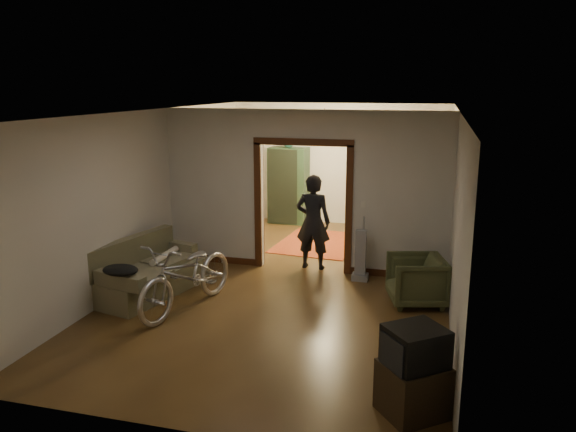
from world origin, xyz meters
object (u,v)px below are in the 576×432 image
(sofa, at_px, (150,266))
(bicycle, at_px, (187,275))
(armchair, at_px, (416,280))
(desk, at_px, (379,215))
(person, at_px, (313,222))
(locker, at_px, (289,185))

(sofa, bearing_deg, bicycle, -14.72)
(armchair, xyz_separation_m, desk, (-0.97, 4.05, 0.02))
(sofa, xyz_separation_m, armchair, (4.04, 0.62, -0.07))
(sofa, bearing_deg, person, 53.94)
(person, bearing_deg, locker, -66.20)
(locker, bearing_deg, bicycle, -87.46)
(armchair, distance_m, desk, 4.17)
(armchair, xyz_separation_m, locker, (-3.14, 4.43, 0.53))
(sofa, height_order, armchair, sofa)
(desk, bearing_deg, sofa, -105.98)
(sofa, xyz_separation_m, locker, (0.90, 5.05, 0.45))
(person, distance_m, desk, 2.97)
(person, distance_m, locker, 3.43)
(sofa, relative_size, person, 1.12)
(bicycle, xyz_separation_m, locker, (0.05, 5.50, 0.36))
(bicycle, relative_size, person, 1.19)
(armchair, bearing_deg, person, -139.29)
(sofa, xyz_separation_m, bicycle, (0.85, -0.45, 0.09))
(locker, xyz_separation_m, desk, (2.18, -0.38, -0.51))
(bicycle, bearing_deg, locker, 103.34)
(locker, bearing_deg, person, -64.84)
(sofa, distance_m, desk, 5.60)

